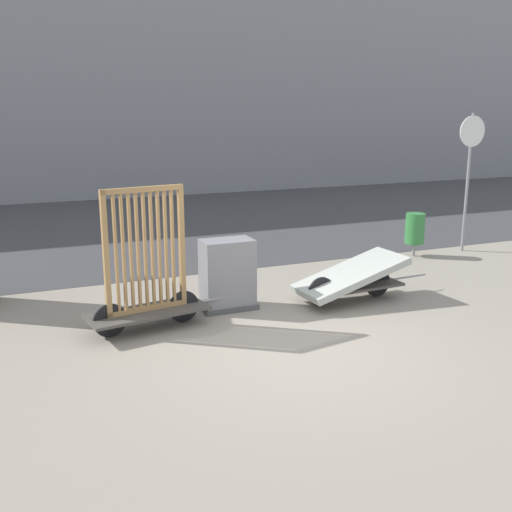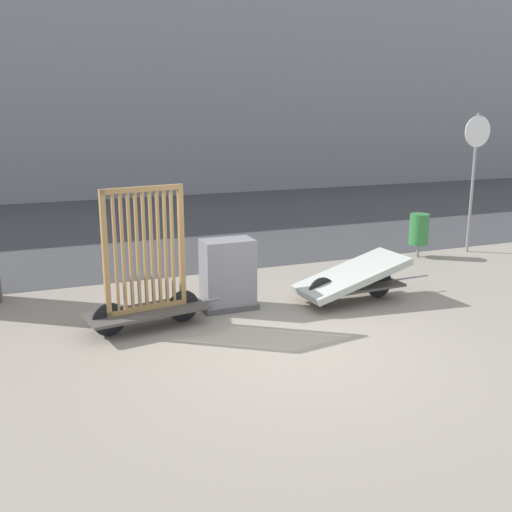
# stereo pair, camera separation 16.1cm
# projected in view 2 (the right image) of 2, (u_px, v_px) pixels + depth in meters

# --- Properties ---
(ground_plane) EXTENTS (60.00, 60.00, 0.00)m
(ground_plane) POSITION_uv_depth(u_px,v_px,m) (300.00, 351.00, 7.58)
(ground_plane) COLOR gray
(road_strip) EXTENTS (56.00, 10.37, 0.01)m
(road_strip) POSITION_uv_depth(u_px,v_px,m) (150.00, 225.00, 15.84)
(road_strip) COLOR #424244
(road_strip) RESTS_ON ground_plane
(building_facade) EXTENTS (48.00, 4.00, 9.53)m
(building_facade) POSITION_uv_depth(u_px,v_px,m) (102.00, 58.00, 21.19)
(building_facade) COLOR gray
(building_facade) RESTS_ON ground_plane
(bike_cart_with_bedframe) EXTENTS (2.40, 0.92, 1.99)m
(bike_cart_with_bedframe) POSITION_uv_depth(u_px,v_px,m) (147.00, 282.00, 8.21)
(bike_cart_with_bedframe) COLOR #4C4742
(bike_cart_with_bedframe) RESTS_ON ground_plane
(bike_cart_with_mattress) EXTENTS (2.42, 0.96, 0.72)m
(bike_cart_with_mattress) POSITION_uv_depth(u_px,v_px,m) (352.00, 278.00, 9.44)
(bike_cart_with_mattress) COLOR #4C4742
(bike_cart_with_mattress) RESTS_ON ground_plane
(utility_cabinet) EXTENTS (0.84, 0.54, 1.08)m
(utility_cabinet) POSITION_uv_depth(u_px,v_px,m) (228.00, 277.00, 9.10)
(utility_cabinet) COLOR #4C4C4C
(utility_cabinet) RESTS_ON ground_plane
(trash_bin) EXTENTS (0.39, 0.39, 0.90)m
(trash_bin) POSITION_uv_depth(u_px,v_px,m) (419.00, 229.00, 12.30)
(trash_bin) COLOR gray
(trash_bin) RESTS_ON ground_plane
(sign_post) EXTENTS (0.64, 0.06, 2.91)m
(sign_post) POSITION_uv_depth(u_px,v_px,m) (475.00, 161.00, 12.43)
(sign_post) COLOR gray
(sign_post) RESTS_ON ground_plane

